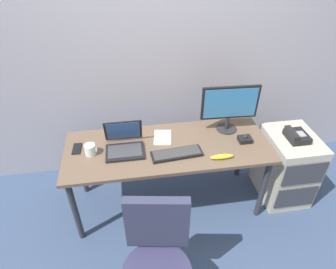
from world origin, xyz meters
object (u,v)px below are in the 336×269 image
at_px(cell_phone, 77,149).
at_px(banana, 222,157).
at_px(keyboard, 177,154).
at_px(paper_notepad, 163,137).
at_px(laptop, 124,144).
at_px(file_cabinet, 286,166).
at_px(trackball_mouse, 245,139).
at_px(desk_phone, 296,136).
at_px(monitor_main, 230,105).
at_px(coffee_mug, 91,150).

height_order(cell_phone, banana, banana).
xyz_separation_m(keyboard, paper_notepad, (-0.08, 0.24, -0.01)).
bearing_deg(laptop, banana, -17.58).
height_order(keyboard, laptop, laptop).
bearing_deg(paper_notepad, laptop, -162.98).
distance_m(file_cabinet, banana, 0.84).
height_order(file_cabinet, laptop, laptop).
relative_size(keyboard, cell_phone, 2.96).
distance_m(trackball_mouse, paper_notepad, 0.71).
bearing_deg(laptop, paper_notepad, 17.02).
bearing_deg(desk_phone, laptop, 177.24).
height_order(desk_phone, cell_phone, desk_phone).
bearing_deg(monitor_main, laptop, -171.14).
xyz_separation_m(trackball_mouse, banana, (-0.26, -0.19, -0.00)).
distance_m(coffee_mug, banana, 1.05).
distance_m(coffee_mug, cell_phone, 0.15).
xyz_separation_m(desk_phone, monitor_main, (-0.56, 0.21, 0.23)).
distance_m(laptop, banana, 0.80).
bearing_deg(coffee_mug, cell_phone, 146.53).
bearing_deg(file_cabinet, coffee_mug, 178.98).
bearing_deg(trackball_mouse, monitor_main, 116.92).
height_order(file_cabinet, keyboard, keyboard).
xyz_separation_m(file_cabinet, laptop, (-1.49, 0.06, 0.41)).
height_order(paper_notepad, cell_phone, paper_notepad).
bearing_deg(laptop, cell_phone, 171.78).
height_order(coffee_mug, banana, coffee_mug).
bearing_deg(paper_notepad, keyboard, -71.67).
xyz_separation_m(laptop, coffee_mug, (-0.27, -0.02, -0.01)).
height_order(monitor_main, keyboard, monitor_main).
height_order(trackball_mouse, paper_notepad, trackball_mouse).
bearing_deg(cell_phone, laptop, -5.87).
bearing_deg(coffee_mug, trackball_mouse, -1.26).
bearing_deg(keyboard, file_cabinet, 4.55).
distance_m(laptop, trackball_mouse, 1.02).
distance_m(keyboard, coffee_mug, 0.69).
distance_m(keyboard, laptop, 0.44).
bearing_deg(file_cabinet, monitor_main, 160.76).
height_order(monitor_main, paper_notepad, monitor_main).
bearing_deg(monitor_main, desk_phone, -20.98).
bearing_deg(keyboard, cell_phone, 166.19).
height_order(laptop, coffee_mug, laptop).
bearing_deg(paper_notepad, cell_phone, -176.48).
bearing_deg(monitor_main, cell_phone, -176.22).
bearing_deg(monitor_main, file_cabinet, -19.24).
height_order(file_cabinet, banana, banana).
distance_m(desk_phone, keyboard, 1.07).
xyz_separation_m(desk_phone, trackball_mouse, (-0.46, 0.02, 0.00)).
xyz_separation_m(paper_notepad, banana, (0.43, -0.34, 0.01)).
bearing_deg(cell_phone, file_cabinet, -1.05).
height_order(desk_phone, banana, desk_phone).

